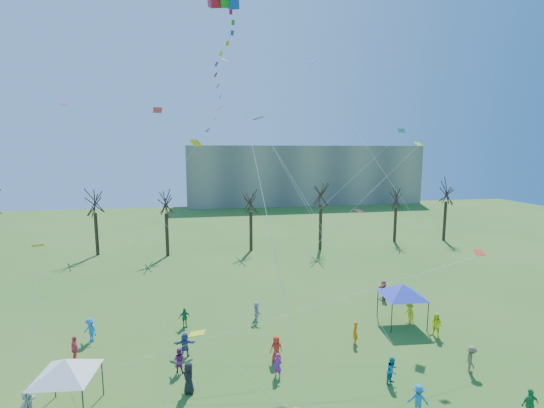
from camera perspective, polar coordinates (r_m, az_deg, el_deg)
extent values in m
cube|color=gray|center=(100.74, 4.75, 4.44)|extent=(60.00, 14.00, 15.00)
cylinder|color=black|center=(55.56, -24.90, -4.15)|extent=(0.44, 0.44, 5.68)
cylinder|color=black|center=(51.87, -15.53, -4.50)|extent=(0.44, 0.44, 5.70)
cylinder|color=black|center=(52.80, -3.19, -4.11)|extent=(0.44, 0.44, 5.50)
cylinder|color=black|center=(53.71, 7.30, -3.46)|extent=(0.44, 0.44, 6.39)
cylinder|color=black|center=(60.77, 18.04, -2.99)|extent=(0.44, 0.44, 5.26)
cylinder|color=black|center=(64.32, 24.57, -2.35)|extent=(0.44, 0.44, 6.09)
cube|color=red|center=(25.12, -8.77, 28.07)|extent=(0.79, 1.20, 1.12)
cube|color=#128C1A|center=(25.14, -7.38, 28.07)|extent=(0.79, 1.20, 1.12)
cube|color=#0F46BD|center=(25.18, -5.99, 28.07)|extent=(0.79, 1.20, 1.12)
cylinder|color=white|center=(17.62, -1.55, 1.99)|extent=(0.02, 0.02, 23.33)
cylinder|color=#3F3F44|center=(26.57, -29.96, -21.96)|extent=(0.08, 0.08, 2.14)
cylinder|color=#3F3F44|center=(25.62, -24.16, -22.75)|extent=(0.08, 0.08, 2.14)
pyramid|color=white|center=(24.28, -28.63, -20.74)|extent=(4.05, 4.05, 0.92)
cylinder|color=#3F3F44|center=(31.55, 17.57, -16.12)|extent=(0.08, 0.08, 2.34)
cylinder|color=#3F3F44|center=(32.74, 22.41, -15.45)|extent=(0.08, 0.08, 2.34)
cylinder|color=#3F3F44|center=(34.00, 15.61, -14.22)|extent=(0.08, 0.08, 2.34)
cylinder|color=#3F3F44|center=(35.11, 20.15, -13.70)|extent=(0.08, 0.08, 2.34)
pyramid|color=blue|center=(32.71, 19.07, -12.15)|extent=(4.44, 4.44, 1.00)
imported|color=#167FB4|center=(23.85, 21.15, -25.77)|extent=(1.23, 0.99, 1.66)
imported|color=#209448|center=(26.01, 34.33, -23.61)|extent=(0.98, 0.42, 1.66)
imported|color=white|center=(25.49, -32.92, -24.13)|extent=(0.86, 1.64, 1.69)
imported|color=black|center=(24.48, -12.44, -24.17)|extent=(0.79, 1.01, 1.83)
imported|color=purple|center=(25.32, 0.87, -23.15)|extent=(0.68, 0.64, 1.55)
imported|color=#0A7798|center=(25.82, 17.66, -22.77)|extent=(1.01, 0.97, 1.65)
imported|color=olive|center=(28.64, 27.81, -19.98)|extent=(1.09, 1.29, 1.74)
imported|color=#F85262|center=(29.76, -27.55, -18.81)|extent=(0.98, 1.09, 1.78)
imported|color=#42518F|center=(28.03, -12.99, -19.94)|extent=(1.57, 0.58, 1.67)
imported|color=red|center=(26.87, 0.64, -20.95)|extent=(0.93, 0.69, 1.74)
imported|color=orange|center=(29.53, 12.40, -18.42)|extent=(0.56, 0.69, 1.64)
imported|color=#FFFD1A|center=(32.18, 23.54, -16.42)|extent=(1.07, 1.13, 1.84)
imported|color=#1B87DF|center=(32.00, -25.68, -16.73)|extent=(1.34, 1.22, 1.81)
imported|color=#1C8144|center=(32.00, -13.05, -16.34)|extent=(0.99, 0.67, 1.57)
imported|color=silver|center=(32.24, -2.31, -15.84)|extent=(0.70, 1.59, 1.66)
imported|color=#95257B|center=(26.48, -13.82, -21.86)|extent=(0.92, 0.81, 1.58)
imported|color=#CD4460|center=(37.89, 16.42, -12.32)|extent=(0.61, 1.69, 1.80)
imported|color=yellow|center=(33.80, 19.98, -15.19)|extent=(0.73, 1.13, 1.65)
cube|color=orange|center=(22.83, -31.77, -5.36)|extent=(0.74, 0.83, 0.25)
cylinder|color=white|center=(21.82, -32.46, -16.79)|extent=(0.01, 0.01, 8.79)
cube|color=#DD245E|center=(28.51, -16.86, 13.37)|extent=(0.73, 0.85, 0.32)
cylinder|color=white|center=(23.02, -16.30, -4.56)|extent=(0.01, 0.01, 19.08)
cube|color=#DBE918|center=(19.78, -11.20, -18.57)|extent=(0.86, 0.72, 0.17)
cylinder|color=white|center=(20.04, -3.94, -24.26)|extent=(0.01, 0.01, 5.92)
cube|color=#16AAA5|center=(27.91, -2.12, 12.77)|extent=(0.87, 0.77, 0.25)
cylinder|color=white|center=(23.90, 8.14, -4.48)|extent=(0.01, 0.01, 19.38)
cube|color=blue|center=(36.63, 5.99, 20.49)|extent=(0.89, 0.88, 0.46)
cylinder|color=white|center=(28.22, 17.58, 2.92)|extent=(0.01, 0.01, 28.46)
cube|color=red|center=(24.79, 28.75, -6.40)|extent=(0.63, 0.72, 0.22)
cylinder|color=white|center=(21.50, -1.11, -17.23)|extent=(0.01, 0.01, 25.52)
cube|color=#A7D231|center=(32.67, 21.15, 8.45)|extent=(0.51, 0.60, 0.34)
cylinder|color=white|center=(26.29, 7.52, -5.29)|extent=(0.01, 0.01, 23.24)
cube|color=purple|center=(34.50, -28.96, 13.20)|extent=(0.70, 0.78, 0.30)
cylinder|color=white|center=(27.48, -16.83, -1.63)|extent=(0.01, 0.01, 24.52)
cube|color=orange|center=(35.45, -7.14, 20.72)|extent=(0.81, 0.80, 0.31)
cylinder|color=white|center=(27.85, 3.20, 3.11)|extent=(0.01, 0.01, 26.55)
cube|color=#F8299A|center=(26.49, 13.06, -1.04)|extent=(0.84, 0.80, 0.30)
cylinder|color=white|center=(26.91, 20.51, -10.54)|extent=(0.01, 0.01, 10.94)
cube|color=gold|center=(25.31, -11.40, 9.03)|extent=(0.88, 0.92, 0.40)
cylinder|color=white|center=(26.42, -19.98, -5.67)|extent=(0.01, 0.01, 15.12)
cube|color=#187FB4|center=(36.67, 18.92, 10.41)|extent=(0.94, 0.95, 0.33)
cylinder|color=white|center=(30.03, 5.52, -2.36)|extent=(0.01, 0.01, 24.87)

